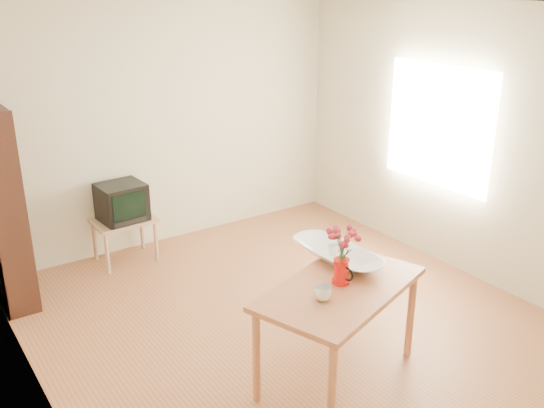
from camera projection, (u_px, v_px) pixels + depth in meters
room at (296, 178)px, 4.74m from camera, size 4.50×4.50×4.50m
table at (340, 298)px, 4.28m from camera, size 1.43×1.09×0.75m
tv_stand at (124, 226)px, 6.20m from camera, size 0.60×0.45×0.46m
bookshelf at (3, 215)px, 5.26m from camera, size 0.28×0.70×1.80m
pitcher at (341, 272)px, 4.26m from camera, size 0.13×0.20×0.19m
flowers at (343, 241)px, 4.17m from camera, size 0.21×0.21×0.30m
mug at (323, 293)px, 4.05m from camera, size 0.17×0.17×0.10m
bowl at (338, 229)px, 4.55m from camera, size 0.57×0.57×0.51m
teacup_a at (334, 236)px, 4.55m from camera, size 0.11×0.11×0.07m
teacup_b at (341, 233)px, 4.61m from camera, size 0.09×0.09×0.06m
television at (121, 201)px, 6.11m from camera, size 0.46×0.44×0.38m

